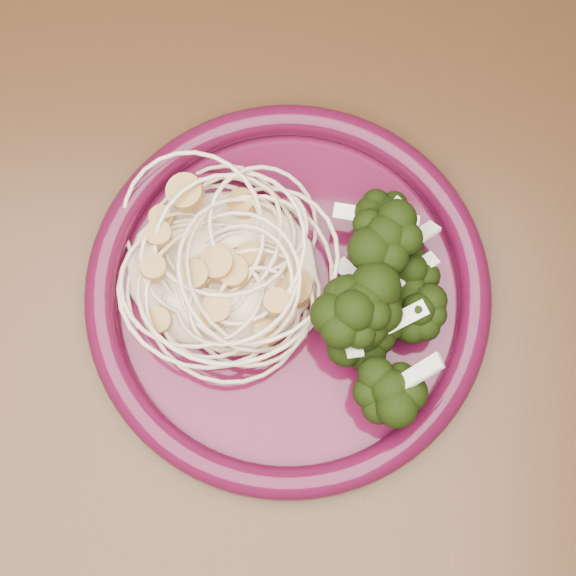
# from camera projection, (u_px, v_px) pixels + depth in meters

# --- Properties ---
(dining_table) EXTENTS (1.20, 0.80, 0.75)m
(dining_table) POSITION_uv_depth(u_px,v_px,m) (426.00, 359.00, 0.65)
(dining_table) COLOR #472814
(dining_table) RESTS_ON ground
(dinner_plate) EXTENTS (0.35, 0.35, 0.02)m
(dinner_plate) POSITION_uv_depth(u_px,v_px,m) (288.00, 292.00, 0.55)
(dinner_plate) COLOR #480B23
(dinner_plate) RESTS_ON dining_table
(spaghetti_pile) EXTENTS (0.16, 0.15, 0.03)m
(spaghetti_pile) POSITION_uv_depth(u_px,v_px,m) (221.00, 265.00, 0.55)
(spaghetti_pile) COLOR beige
(spaghetti_pile) RESTS_ON dinner_plate
(scallop_cluster) EXTENTS (0.15, 0.15, 0.04)m
(scallop_cluster) POSITION_uv_depth(u_px,v_px,m) (217.00, 249.00, 0.51)
(scallop_cluster) COLOR tan
(scallop_cluster) RESTS_ON spaghetti_pile
(broccoli_pile) EXTENTS (0.14, 0.19, 0.06)m
(broccoli_pile) POSITION_uv_depth(u_px,v_px,m) (373.00, 311.00, 0.52)
(broccoli_pile) COLOR black
(broccoli_pile) RESTS_ON dinner_plate
(onion_garnish) EXTENTS (0.10, 0.12, 0.05)m
(onion_garnish) POSITION_uv_depth(u_px,v_px,m) (379.00, 298.00, 0.49)
(onion_garnish) COLOR #F0E7CA
(onion_garnish) RESTS_ON broccoli_pile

